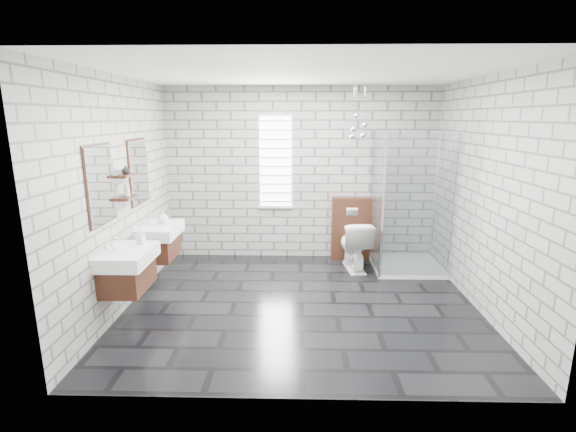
{
  "coord_description": "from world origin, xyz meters",
  "views": [
    {
      "loc": [
        -0.05,
        -4.75,
        2.23
      ],
      "look_at": [
        -0.17,
        0.35,
        1.02
      ],
      "focal_mm": 26.0,
      "sensor_mm": 36.0,
      "label": 1
    }
  ],
  "objects_px": {
    "vanity_right": "(157,232)",
    "cistern_panel": "(351,228)",
    "shower_enclosure": "(403,238)",
    "toilet": "(354,245)",
    "vanity_left": "(124,258)"
  },
  "relations": [
    {
      "from": "vanity_right",
      "to": "toilet",
      "type": "height_order",
      "value": "vanity_right"
    },
    {
      "from": "shower_enclosure",
      "to": "cistern_panel",
      "type": "bearing_deg",
      "value": 143.59
    },
    {
      "from": "vanity_right",
      "to": "cistern_panel",
      "type": "xyz_separation_m",
      "value": [
        2.71,
        1.19,
        -0.26
      ]
    },
    {
      "from": "vanity_left",
      "to": "shower_enclosure",
      "type": "distance_m",
      "value": 3.83
    },
    {
      "from": "vanity_left",
      "to": "vanity_right",
      "type": "distance_m",
      "value": 1.06
    },
    {
      "from": "vanity_left",
      "to": "toilet",
      "type": "distance_m",
      "value": 3.26
    },
    {
      "from": "vanity_left",
      "to": "shower_enclosure",
      "type": "height_order",
      "value": "shower_enclosure"
    },
    {
      "from": "vanity_right",
      "to": "cistern_panel",
      "type": "height_order",
      "value": "vanity_right"
    },
    {
      "from": "shower_enclosure",
      "to": "toilet",
      "type": "bearing_deg",
      "value": 175.98
    },
    {
      "from": "shower_enclosure",
      "to": "vanity_right",
      "type": "bearing_deg",
      "value": -168.87
    },
    {
      "from": "cistern_panel",
      "to": "toilet",
      "type": "distance_m",
      "value": 0.48
    },
    {
      "from": "vanity_left",
      "to": "vanity_right",
      "type": "relative_size",
      "value": 1.0
    },
    {
      "from": "vanity_left",
      "to": "cistern_panel",
      "type": "relative_size",
      "value": 1.57
    },
    {
      "from": "cistern_panel",
      "to": "shower_enclosure",
      "type": "height_order",
      "value": "shower_enclosure"
    },
    {
      "from": "vanity_left",
      "to": "cistern_panel",
      "type": "bearing_deg",
      "value": 39.67
    }
  ]
}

